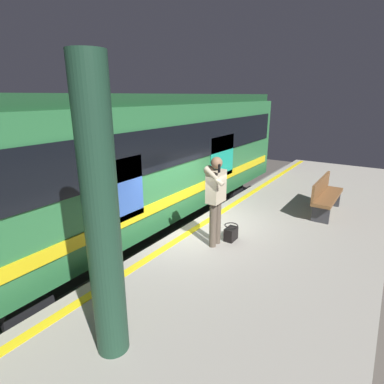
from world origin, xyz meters
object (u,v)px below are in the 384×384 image
(passenger, at_px, (216,194))
(station_column, at_px, (102,220))
(handbag, at_px, (231,233))
(bench, at_px, (325,194))
(train_carriage, at_px, (135,154))

(passenger, bearing_deg, station_column, 5.98)
(passenger, bearing_deg, handbag, 152.45)
(handbag, xyz_separation_m, station_column, (3.34, 0.13, 1.48))
(passenger, distance_m, bench, 3.41)
(train_carriage, relative_size, station_column, 3.64)
(train_carriage, distance_m, handbag, 3.43)
(train_carriage, relative_size, passenger, 6.65)
(bench, bearing_deg, handbag, -25.28)
(train_carriage, bearing_deg, handbag, 79.36)
(train_carriage, xyz_separation_m, handbag, (0.59, 3.15, -1.22))
(passenger, distance_m, handbag, 0.99)
(train_carriage, distance_m, station_column, 5.13)
(handbag, bearing_deg, train_carriage, -100.64)
(station_column, xyz_separation_m, bench, (-6.02, 1.14, -1.13))
(passenger, height_order, station_column, station_column)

